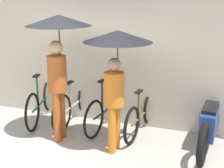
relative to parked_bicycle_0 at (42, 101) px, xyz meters
name	(u,v)px	position (x,y,z in m)	size (l,w,h in m)	color
ground_plane	(50,164)	(1.03, -1.47, -0.38)	(30.00, 30.00, 0.00)	#9E998E
back_wall	(96,59)	(1.03, 0.41, 0.85)	(11.23, 0.12, 2.47)	#B2A893
parked_bicycle_0	(42,101)	(0.00, 0.00, 0.00)	(0.58, 1.77, 1.06)	black
parked_bicycle_1	(75,103)	(0.69, 0.12, 0.00)	(0.44, 1.82, 1.07)	black
parked_bicycle_2	(107,109)	(1.37, 0.07, -0.01)	(0.44, 1.68, 1.08)	black
parked_bicycle_3	(142,115)	(2.05, 0.06, -0.04)	(0.44, 1.61, 0.99)	black
pedestrian_leading	(58,41)	(0.77, -0.58, 1.33)	(1.09, 1.09, 2.14)	#9E4C1E
pedestrian_center	(117,55)	(1.80, -0.64, 1.18)	(1.08, 1.08, 1.94)	#C66B1E
motorcycle	(209,123)	(3.23, -0.03, 0.00)	(0.58, 2.12, 0.90)	black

